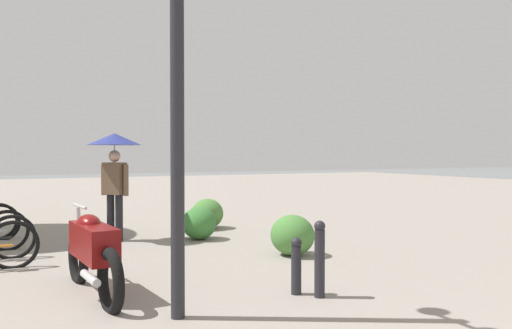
# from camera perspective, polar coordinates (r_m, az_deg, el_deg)

# --- Properties ---
(lamppost) EXTENTS (0.98, 0.28, 4.26)m
(lamppost) POSITION_cam_1_polar(r_m,az_deg,el_deg) (5.29, -8.79, 13.92)
(lamppost) COLOR #232328
(lamppost) RESTS_ON ground
(motorcycle) EXTENTS (2.17, 0.43, 1.06)m
(motorcycle) POSITION_cam_1_polar(r_m,az_deg,el_deg) (6.37, -17.75, -9.21)
(motorcycle) COLOR black
(motorcycle) RESTS_ON ground
(pedestrian) EXTENTS (1.00, 1.00, 2.03)m
(pedestrian) POSITION_cam_1_polar(r_m,az_deg,el_deg) (9.97, -15.48, 0.91)
(pedestrian) COLOR black
(pedestrian) RESTS_ON ground
(bollard_near) EXTENTS (0.13, 0.13, 0.88)m
(bollard_near) POSITION_cam_1_polar(r_m,az_deg,el_deg) (6.00, 7.10, -10.23)
(bollard_near) COLOR #232328
(bollard_near) RESTS_ON ground
(bollard_mid) EXTENTS (0.13, 0.13, 0.67)m
(bollard_mid) POSITION_cam_1_polar(r_m,az_deg,el_deg) (6.12, 4.50, -11.04)
(bollard_mid) COLOR #232328
(bollard_mid) RESTS_ON ground
(shrub_low) EXTENTS (0.77, 0.69, 0.66)m
(shrub_low) POSITION_cam_1_polar(r_m,az_deg,el_deg) (8.37, 4.07, -7.85)
(shrub_low) COLOR #477F38
(shrub_low) RESTS_ON ground
(shrub_round) EXTENTS (0.76, 0.69, 0.65)m
(shrub_round) POSITION_cam_1_polar(r_m,az_deg,el_deg) (11.38, -5.43, -5.45)
(shrub_round) COLOR #477F38
(shrub_round) RESTS_ON ground
(shrub_wide) EXTENTS (0.73, 0.65, 0.62)m
(shrub_wide) POSITION_cam_1_polar(r_m,az_deg,el_deg) (9.94, -6.36, -6.52)
(shrub_wide) COLOR #387533
(shrub_wide) RESTS_ON ground
(shrub_tall) EXTENTS (0.67, 0.60, 0.57)m
(shrub_tall) POSITION_cam_1_polar(r_m,az_deg,el_deg) (11.21, -5.98, -5.76)
(shrub_tall) COLOR #477F38
(shrub_tall) RESTS_ON ground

